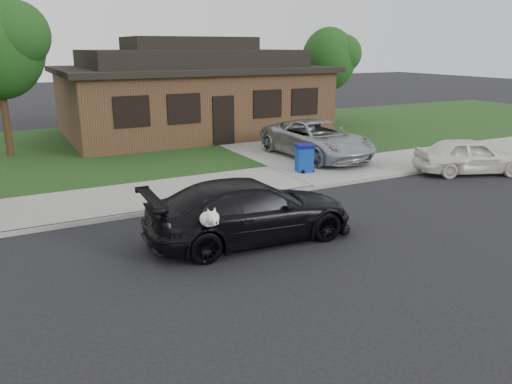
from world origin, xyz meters
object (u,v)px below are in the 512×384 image
sedan (250,211)px  white_compact (469,156)px  minivan (317,139)px  recycling_bin (304,158)px

sedan → white_compact: bearing=-75.7°
minivan → white_compact: minivan is taller
sedan → minivan: minivan is taller
sedan → minivan: size_ratio=0.96×
minivan → white_compact: (3.60, -4.22, -0.22)m
white_compact → sedan: bearing=123.9°
minivan → white_compact: size_ratio=1.38×
white_compact → recycling_bin: bearing=86.8°
sedan → recycling_bin: size_ratio=5.14×
minivan → white_compact: bearing=-53.0°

